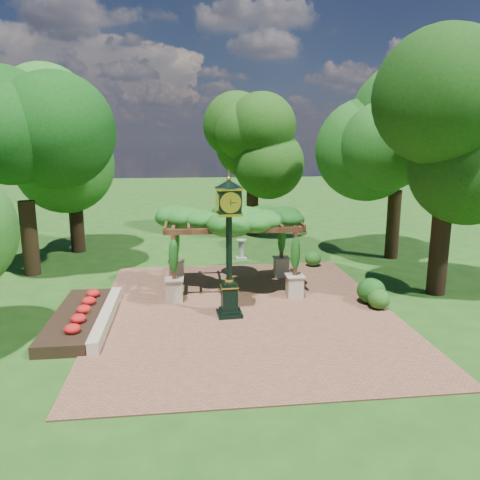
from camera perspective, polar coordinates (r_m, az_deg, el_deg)
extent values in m
plane|color=#1E4714|center=(15.47, 1.11, -9.94)|extent=(120.00, 120.00, 0.00)
cube|color=brown|center=(16.39, 0.63, -8.58)|extent=(10.00, 12.00, 0.04)
cube|color=#C6B793|center=(15.95, -15.96, -8.97)|extent=(0.35, 5.00, 0.40)
cube|color=red|center=(16.13, -19.15, -9.02)|extent=(1.50, 5.00, 0.36)
cube|color=black|center=(15.90, -1.31, -8.93)|extent=(0.86, 0.86, 0.12)
cube|color=black|center=(15.71, -1.32, -7.06)|extent=(0.54, 0.54, 0.91)
cube|color=gold|center=(15.59, -1.32, -5.66)|extent=(0.60, 0.60, 0.04)
cylinder|color=black|center=(15.24, -1.35, -0.93)|extent=(0.21, 0.21, 2.33)
cube|color=black|center=(14.97, -1.38, 4.75)|extent=(0.75, 0.75, 0.71)
cylinder|color=#EFE4CB|center=(14.61, -1.15, 4.57)|extent=(0.61, 0.07, 0.61)
cone|color=black|center=(14.91, -1.39, 6.88)|extent=(0.97, 0.97, 0.25)
sphere|color=gold|center=(14.89, -1.39, 7.46)|extent=(0.14, 0.14, 0.14)
cube|color=#C2AF90|center=(17.30, -7.98, -6.09)|extent=(0.59, 0.59, 0.80)
cube|color=#57311D|center=(16.95, -8.11, -2.00)|extent=(0.14, 0.14, 1.65)
cube|color=#C2AF90|center=(17.69, 6.67, -5.64)|extent=(0.59, 0.59, 0.80)
cube|color=#57311D|center=(17.34, 6.78, -1.64)|extent=(0.14, 0.14, 1.65)
cube|color=#C2AF90|center=(19.86, -7.73, -3.69)|extent=(0.59, 0.59, 0.80)
cube|color=#57311D|center=(19.55, -7.83, -0.10)|extent=(0.14, 0.14, 1.65)
cube|color=#C2AF90|center=(20.20, 5.04, -3.35)|extent=(0.59, 0.59, 0.80)
cube|color=#57311D|center=(19.90, 5.10, 0.18)|extent=(0.14, 0.14, 1.65)
cube|color=#57311D|center=(16.81, -0.58, 1.13)|extent=(5.17, 0.20, 0.20)
cube|color=#57311D|center=(19.43, -1.32, 2.62)|extent=(5.17, 0.20, 0.20)
ellipsoid|color=#1D5D1A|center=(18.08, -0.98, 2.68)|extent=(5.22, 3.29, 0.89)
cube|color=gray|center=(23.31, 0.16, -2.19)|extent=(0.57, 0.57, 0.10)
cylinder|color=gray|center=(23.21, 0.16, -1.13)|extent=(0.29, 0.29, 0.89)
cylinder|color=gray|center=(23.11, 0.16, -0.01)|extent=(0.54, 0.54, 0.05)
ellipsoid|color=#215317|center=(17.09, 16.58, -6.93)|extent=(0.76, 0.76, 0.69)
ellipsoid|color=#174814|center=(17.57, 15.69, -5.97)|extent=(1.34, 1.34, 0.91)
ellipsoid|color=#23611C|center=(22.08, 8.90, -2.29)|extent=(0.78, 0.78, 0.67)
cylinder|color=#332114|center=(22.26, -24.27, 0.21)|extent=(0.70, 0.70, 3.26)
ellipsoid|color=#0F3E0F|center=(21.86, -25.24, 11.06)|extent=(4.69, 4.69, 5.15)
cylinder|color=black|center=(25.99, -19.30, 2.18)|extent=(0.73, 0.73, 3.27)
ellipsoid|color=#21601B|center=(25.65, -19.96, 11.48)|extent=(4.60, 4.60, 5.16)
cylinder|color=#362015|center=(29.14, 1.52, 3.74)|extent=(0.74, 0.74, 3.14)
ellipsoid|color=#1C4310|center=(28.83, 1.57, 11.74)|extent=(4.28, 4.28, 4.96)
cylinder|color=black|center=(24.38, 18.16, 1.81)|extent=(0.65, 0.65, 3.41)
ellipsoid|color=#1E5718|center=(24.03, 18.86, 12.18)|extent=(4.82, 4.82, 5.39)
cylinder|color=black|center=(19.28, 23.10, -1.14)|extent=(0.70, 0.70, 3.43)
ellipsoid|color=#14380E|center=(18.84, 24.23, 12.06)|extent=(4.79, 4.79, 5.41)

